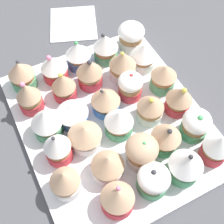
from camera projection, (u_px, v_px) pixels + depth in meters
The scene contains 32 objects.
ground_plane at pixel (112, 126), 66.93cm from camera, with size 180.00×180.00×3.00cm, color #4C4C51.
baking_tray at pixel (112, 121), 65.16cm from camera, with size 44.50×37.70×1.20cm.
cupcake_0 at pixel (22, 74), 66.56cm from camera, with size 5.88×5.88×7.65cm.
cupcake_1 at pixel (29, 97), 63.05cm from camera, with size 5.24×5.24×8.25cm.
cupcake_2 at pixel (46, 122), 59.92cm from camera, with size 6.31×6.31×7.35cm.
cupcake_3 at pixel (57, 147), 56.75cm from camera, with size 5.28×5.28×8.05cm.
cupcake_4 at pixel (65, 181), 53.47cm from camera, with size 5.56×5.56×7.13cm.
cupcake_5 at pixel (54, 68), 68.04cm from camera, with size 6.09×6.09×7.12cm.
cupcake_6 at pixel (64, 86), 64.97cm from camera, with size 5.31×5.31×7.62cm.
cupcake_7 at pixel (72, 113), 61.71cm from camera, with size 6.68×6.68×6.21cm.
cupcake_8 at pixel (85, 135), 58.71cm from camera, with size 6.78×6.78×6.45cm.
cupcake_9 at pixel (108, 165), 55.43cm from camera, with size 6.32×6.32×6.50cm.
cupcake_10 at pixel (118, 198), 52.05cm from camera, with size 6.07×6.07×7.06cm.
cupcake_11 at pixel (79, 54), 69.89cm from camera, with size 6.00×6.00×7.41cm.
cupcake_12 at pixel (88, 73), 66.33cm from camera, with size 5.93×5.93×8.33cm.
cupcake_13 at pixel (104, 101), 63.14cm from camera, with size 6.28×6.28×6.78cm.
cupcake_14 at pixel (119, 122), 60.21cm from camera, with size 5.96×5.96×6.93cm.
cupcake_15 at pixel (141, 152), 56.34cm from camera, with size 6.29×6.29×7.63cm.
cupcake_16 at pixel (155, 179), 54.25cm from camera, with size 6.07×6.07×6.34cm.
cupcake_17 at pixel (106, 47), 70.94cm from camera, with size 5.99×5.99×7.73cm.
cupcake_18 at pixel (123, 65), 67.64cm from camera, with size 6.14×6.14×8.31cm.
cupcake_19 at pixel (130, 86), 65.37cm from camera, with size 5.51×5.51×6.82cm.
cupcake_20 at pixel (150, 108), 62.16cm from camera, with size 5.71×5.71×7.20cm.
cupcake_21 at pixel (166, 137), 58.08cm from camera, with size 6.00×6.00×7.54cm.
cupcake_22 at pixel (186, 165), 54.69cm from camera, with size 6.50×6.50×8.06cm.
cupcake_23 at pixel (131, 36), 73.51cm from camera, with size 6.52×6.52×6.88cm.
cupcake_24 at pixel (143, 56), 69.92cm from camera, with size 6.16×6.16×6.97cm.
cupcake_25 at pixel (163, 77), 66.39cm from camera, with size 5.77×5.77×6.99cm.
cupcake_26 at pixel (179, 99), 62.97cm from camera, with size 5.67×5.67×7.60cm.
cupcake_27 at pixel (196, 124), 59.95cm from camera, with size 5.87×5.87×7.29cm.
cupcake_28 at pixel (216, 147), 56.91cm from camera, with size 5.35×5.35×7.46cm.
napkin at pixel (73, 23), 82.44cm from camera, with size 13.70×12.48×0.60cm, color white.
Camera 1 is at (29.85, -15.19, 56.53)cm, focal length 48.04 mm.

